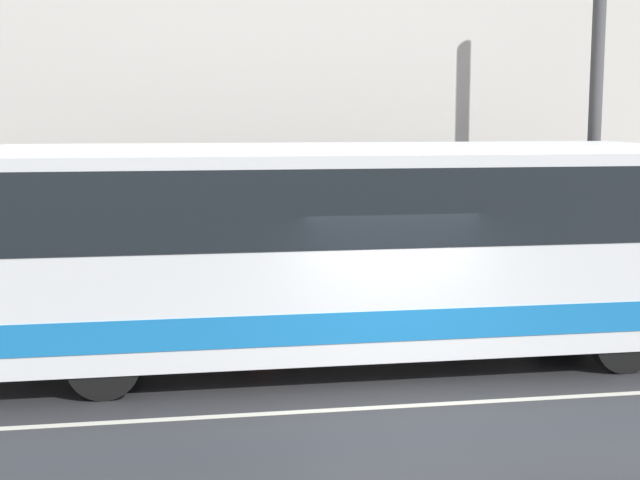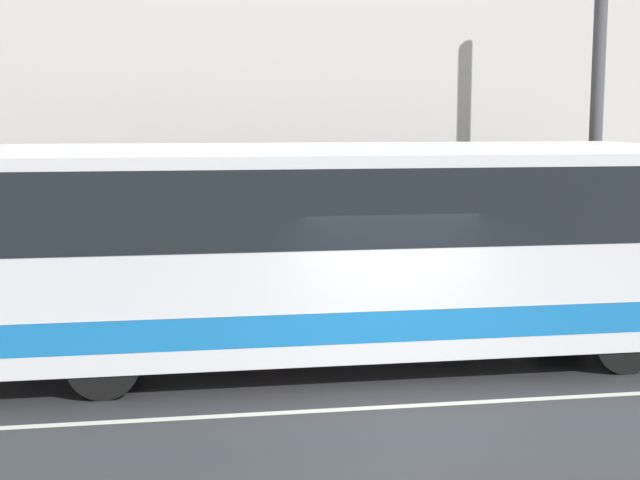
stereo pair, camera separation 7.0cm
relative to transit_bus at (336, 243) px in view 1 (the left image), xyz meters
The scene contains 6 objects.
ground_plane 2.94m from the transit_bus, 74.67° to the right, with size 60.00×60.00×0.00m, color #2D2D30.
sidewalk 3.92m from the transit_bus, 80.23° to the left, with size 60.00×3.04×0.14m.
lane_stripe 2.94m from the transit_bus, 74.67° to the right, with size 54.00×0.14×0.01m.
transit_bus is the anchor object (origin of this frame).
utility_pole_near 6.33m from the transit_bus, 24.50° to the left, with size 0.25×0.25×7.72m.
pedestrian_waiting 4.57m from the transit_bus, 99.77° to the left, with size 0.36×0.36×1.60m.
Camera 1 is at (-3.12, -11.20, 3.86)m, focal length 50.00 mm.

